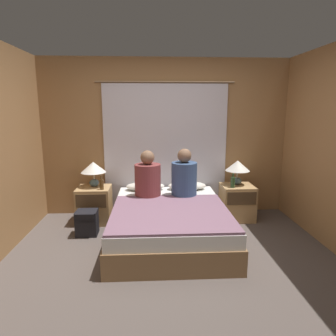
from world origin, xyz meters
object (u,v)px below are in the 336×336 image
at_px(pillow_left, 145,186).
at_px(beer_bottle_on_right_stand, 233,182).
at_px(person_right_in_bed, 184,177).
at_px(person_left_in_bed, 148,178).
at_px(beer_bottle_on_left_stand, 102,184).
at_px(nightstand_left, 94,205).
at_px(pillow_right, 187,186).
at_px(bed, 169,223).
at_px(nightstand_right, 237,202).
at_px(lamp_right, 238,167).
at_px(lamp_left, 93,169).
at_px(backpack_on_floor, 87,221).

bearing_deg(pillow_left, beer_bottle_on_right_stand, -10.23).
bearing_deg(person_right_in_bed, person_left_in_bed, 180.00).
bearing_deg(beer_bottle_on_left_stand, pillow_left, 20.59).
distance_m(nightstand_left, pillow_right, 1.46).
bearing_deg(bed, nightstand_right, 31.45).
bearing_deg(pillow_right, nightstand_right, -8.94).
bearing_deg(nightstand_right, pillow_left, 175.13).
height_order(lamp_right, person_left_in_bed, person_left_in_bed).
height_order(pillow_right, beer_bottle_on_left_stand, beer_bottle_on_left_stand).
bearing_deg(person_left_in_bed, nightstand_right, 10.08).
bearing_deg(beer_bottle_on_right_stand, person_right_in_bed, -170.09).
relative_size(nightstand_right, pillow_left, 0.91).
relative_size(nightstand_left, nightstand_right, 1.00).
xyz_separation_m(lamp_left, person_right_in_bed, (1.35, -0.31, -0.08)).
xyz_separation_m(bed, lamp_left, (-1.11, 0.74, 0.60)).
height_order(bed, person_right_in_bed, person_right_in_bed).
relative_size(nightstand_left, lamp_left, 1.43).
xyz_separation_m(lamp_right, backpack_on_floor, (-2.23, -0.55, -0.63)).
distance_m(person_left_in_bed, beer_bottle_on_left_stand, 0.70).
height_order(person_right_in_bed, backpack_on_floor, person_right_in_bed).
distance_m(pillow_left, backpack_on_floor, 1.05).
relative_size(bed, nightstand_right, 3.65).
bearing_deg(beer_bottle_on_right_stand, beer_bottle_on_left_stand, 180.00).
distance_m(pillow_right, backpack_on_floor, 1.61).
relative_size(nightstand_left, beer_bottle_on_right_stand, 2.49).
height_order(nightstand_left, pillow_right, pillow_right).
distance_m(bed, person_right_in_bed, 0.72).
bearing_deg(pillow_right, pillow_left, 180.00).
xyz_separation_m(nightstand_left, lamp_right, (2.22, 0.06, 0.55)).
relative_size(lamp_right, beer_bottle_on_right_stand, 1.74).
distance_m(person_right_in_bed, beer_bottle_on_left_stand, 1.22).
bearing_deg(person_left_in_bed, bed, -56.55).
distance_m(bed, pillow_left, 0.91).
relative_size(person_left_in_bed, beer_bottle_on_left_stand, 3.25).
xyz_separation_m(nightstand_right, beer_bottle_on_right_stand, (-0.11, -0.12, 0.36)).
height_order(nightstand_right, pillow_right, pillow_right).
bearing_deg(bed, pillow_left, 112.35).
relative_size(person_left_in_bed, beer_bottle_on_right_stand, 3.10).
relative_size(pillow_left, person_left_in_bed, 0.88).
height_order(person_right_in_bed, beer_bottle_on_left_stand, person_right_in_bed).
relative_size(lamp_left, person_left_in_bed, 0.56).
bearing_deg(beer_bottle_on_right_stand, backpack_on_floor, -170.12).
bearing_deg(person_left_in_bed, person_right_in_bed, 0.00).
bearing_deg(lamp_left, pillow_left, 4.41).
xyz_separation_m(pillow_right, beer_bottle_on_right_stand, (0.66, -0.24, 0.11)).
bearing_deg(nightstand_left, lamp_right, 1.62).
relative_size(lamp_right, beer_bottle_on_left_stand, 1.83).
xyz_separation_m(person_left_in_bed, beer_bottle_on_right_stand, (1.28, 0.13, -0.11)).
height_order(nightstand_right, backpack_on_floor, nightstand_right).
relative_size(nightstand_right, backpack_on_floor, 1.58).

